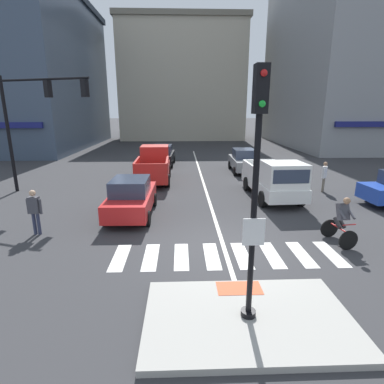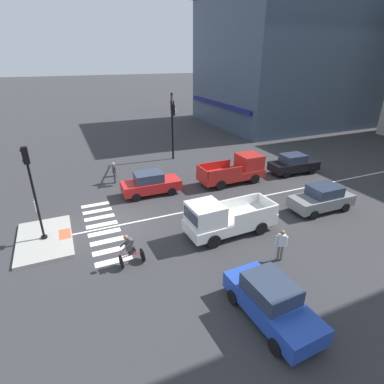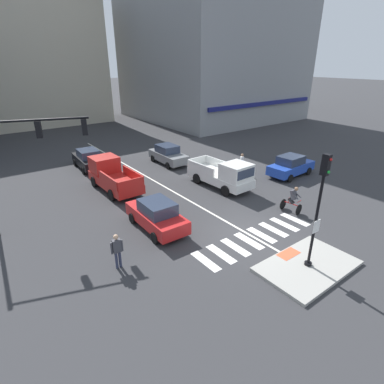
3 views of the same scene
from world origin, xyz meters
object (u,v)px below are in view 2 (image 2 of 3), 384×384
(pickup_truck_red_westbound_far, at_px, (237,170))
(pickup_truck_white_eastbound_mid, at_px, (223,219))
(car_grey_eastbound_far, at_px, (322,198))
(signal_pole, at_px, (32,186))
(car_blue_cross_right, at_px, (271,301))
(cyclist, at_px, (130,249))
(car_red_westbound_near, at_px, (150,184))
(car_black_westbound_distant, at_px, (294,164))
(pedestrian_at_curb_left, at_px, (114,171))
(traffic_light_mast, at_px, (172,117))
(pedestrian_waiting_far_side, at_px, (281,243))

(pickup_truck_red_westbound_far, xyz_separation_m, pickup_truck_white_eastbound_mid, (6.39, -4.69, 0.00))
(car_grey_eastbound_far, bearing_deg, pickup_truck_red_westbound_far, -158.46)
(signal_pole, relative_size, car_blue_cross_right, 1.21)
(pickup_truck_white_eastbound_mid, bearing_deg, car_grey_eastbound_far, 90.77)
(car_grey_eastbound_far, bearing_deg, cyclist, -86.58)
(car_red_westbound_near, bearing_deg, car_blue_cross_right, 3.89)
(car_black_westbound_distant, xyz_separation_m, pedestrian_at_curb_left, (-3.79, -14.13, 0.17))
(traffic_light_mast, relative_size, pickup_truck_white_eastbound_mid, 1.17)
(car_red_westbound_near, distance_m, pedestrian_waiting_far_side, 10.56)
(cyclist, bearing_deg, traffic_light_mast, 151.69)
(car_grey_eastbound_far, bearing_deg, car_blue_cross_right, -54.43)
(car_red_westbound_near, relative_size, pedestrian_waiting_far_side, 2.47)
(pickup_truck_red_westbound_far, distance_m, pickup_truck_white_eastbound_mid, 7.93)
(pickup_truck_red_westbound_far, relative_size, pickup_truck_white_eastbound_mid, 0.99)
(pickup_truck_red_westbound_far, height_order, pedestrian_at_curb_left, pickup_truck_red_westbound_far)
(pedestrian_at_curb_left, bearing_deg, car_blue_cross_right, 10.10)
(car_red_westbound_near, relative_size, cyclist, 2.46)
(signal_pole, distance_m, car_blue_cross_right, 12.32)
(signal_pole, height_order, pedestrian_at_curb_left, signal_pole)
(car_red_westbound_near, bearing_deg, cyclist, -23.17)
(car_blue_cross_right, height_order, pickup_truck_white_eastbound_mid, pickup_truck_white_eastbound_mid)
(car_black_westbound_distant, relative_size, car_grey_eastbound_far, 1.01)
(car_red_westbound_near, xyz_separation_m, car_grey_eastbound_far, (6.71, 9.28, 0.00))
(car_red_westbound_near, height_order, pickup_truck_white_eastbound_mid, pickup_truck_white_eastbound_mid)
(car_blue_cross_right, xyz_separation_m, pedestrian_at_curb_left, (-15.87, -2.83, 0.17))
(car_red_westbound_near, relative_size, pickup_truck_red_westbound_far, 0.81)
(car_red_westbound_near, xyz_separation_m, pickup_truck_white_eastbound_mid, (6.80, 2.10, 0.17))
(pickup_truck_white_eastbound_mid, distance_m, cyclist, 5.34)
(car_red_westbound_near, distance_m, pedestrian_at_curb_left, 3.71)
(pedestrian_waiting_far_side, bearing_deg, car_grey_eastbound_far, 119.38)
(car_blue_cross_right, relative_size, cyclist, 2.49)
(cyclist, bearing_deg, pickup_truck_red_westbound_far, 125.19)
(signal_pole, distance_m, car_red_westbound_near, 8.17)
(signal_pole, distance_m, pedestrian_at_curb_left, 8.63)
(traffic_light_mast, distance_m, pickup_truck_white_eastbound_mid, 12.76)
(signal_pole, height_order, pedestrian_waiting_far_side, signal_pole)
(pickup_truck_white_eastbound_mid, relative_size, cyclist, 3.08)
(pickup_truck_red_westbound_far, relative_size, pedestrian_waiting_far_side, 3.07)
(car_red_westbound_near, distance_m, cyclist, 8.11)
(car_red_westbound_near, bearing_deg, car_grey_eastbound_far, 54.16)
(car_grey_eastbound_far, bearing_deg, pedestrian_waiting_far_side, -60.62)
(traffic_light_mast, relative_size, car_red_westbound_near, 1.47)
(signal_pole, xyz_separation_m, pedestrian_waiting_far_side, (6.43, 10.48, -2.19))
(car_black_westbound_distant, height_order, pickup_truck_white_eastbound_mid, pickup_truck_white_eastbound_mid)
(pickup_truck_red_westbound_far, bearing_deg, pedestrian_at_curb_left, -112.06)
(pickup_truck_red_westbound_far, height_order, pickup_truck_white_eastbound_mid, same)
(car_blue_cross_right, height_order, pedestrian_waiting_far_side, pedestrian_waiting_far_side)
(signal_pole, distance_m, pickup_truck_white_eastbound_mid, 9.90)
(car_grey_eastbound_far, bearing_deg, traffic_light_mast, -155.42)
(signal_pole, relative_size, pickup_truck_red_westbound_far, 0.98)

